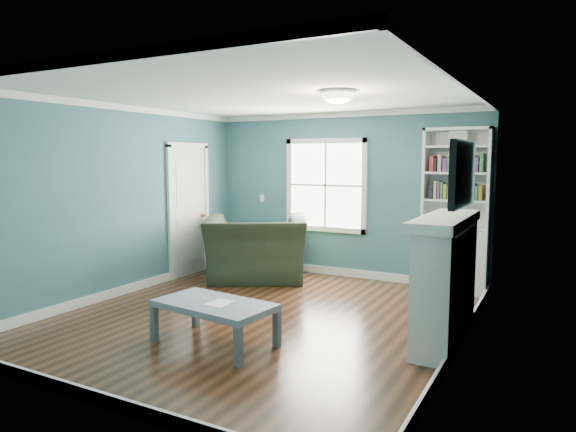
% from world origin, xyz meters
% --- Properties ---
extents(floor, '(5.00, 5.00, 0.00)m').
position_xyz_m(floor, '(0.00, 0.00, 0.00)').
color(floor, black).
rests_on(floor, ground).
extents(room_walls, '(5.00, 5.00, 5.00)m').
position_xyz_m(room_walls, '(0.00, 0.00, 1.58)').
color(room_walls, '#335E6A').
rests_on(room_walls, ground).
extents(trim, '(4.50, 5.00, 2.60)m').
position_xyz_m(trim, '(0.00, 0.00, 1.24)').
color(trim, white).
rests_on(trim, ground).
extents(window, '(1.40, 0.06, 1.50)m').
position_xyz_m(window, '(-0.30, 2.49, 1.45)').
color(window, white).
rests_on(window, room_walls).
extents(bookshelf, '(0.90, 0.35, 2.31)m').
position_xyz_m(bookshelf, '(1.77, 2.30, 0.92)').
color(bookshelf, silver).
rests_on(bookshelf, ground).
extents(fireplace, '(0.44, 1.58, 1.30)m').
position_xyz_m(fireplace, '(2.08, 0.20, 0.64)').
color(fireplace, black).
rests_on(fireplace, ground).
extents(tv, '(0.06, 1.10, 0.65)m').
position_xyz_m(tv, '(2.20, 0.20, 1.72)').
color(tv, black).
rests_on(tv, fireplace).
extents(door, '(0.12, 0.98, 2.17)m').
position_xyz_m(door, '(-2.22, 1.40, 1.07)').
color(door, silver).
rests_on(door, ground).
extents(ceiling_fixture, '(0.38, 0.38, 0.15)m').
position_xyz_m(ceiling_fixture, '(0.90, 0.10, 2.55)').
color(ceiling_fixture, white).
rests_on(ceiling_fixture, room_walls).
extents(light_switch, '(0.08, 0.01, 0.12)m').
position_xyz_m(light_switch, '(-1.50, 2.48, 1.20)').
color(light_switch, white).
rests_on(light_switch, room_walls).
extents(recliner, '(1.80, 1.61, 1.32)m').
position_xyz_m(recliner, '(-1.08, 1.60, 0.66)').
color(recliner, black).
rests_on(recliner, ground).
extents(coffee_table, '(1.27, 0.79, 0.44)m').
position_xyz_m(coffee_table, '(0.04, -0.99, 0.38)').
color(coffee_table, '#485057').
rests_on(coffee_table, ground).
extents(paper_sheet, '(0.21, 0.26, 0.00)m').
position_xyz_m(paper_sheet, '(0.11, -1.00, 0.44)').
color(paper_sheet, white).
rests_on(paper_sheet, coffee_table).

